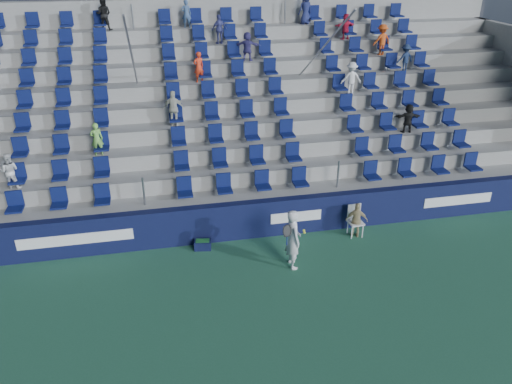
# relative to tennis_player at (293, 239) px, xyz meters

# --- Properties ---
(ground) EXTENTS (70.00, 70.00, 0.00)m
(ground) POSITION_rel_tennis_player_xyz_m (-0.95, -1.36, -0.89)
(ground) COLOR #2A6346
(ground) RESTS_ON ground
(sponsor_wall) EXTENTS (24.00, 0.32, 1.20)m
(sponsor_wall) POSITION_rel_tennis_player_xyz_m (-0.95, 1.79, -0.29)
(sponsor_wall) COLOR #10153B
(sponsor_wall) RESTS_ON ground
(grandstand) EXTENTS (24.00, 8.17, 6.63)m
(grandstand) POSITION_rel_tennis_player_xyz_m (-0.95, 6.88, 1.25)
(grandstand) COLOR gray
(grandstand) RESTS_ON ground
(tennis_player) EXTENTS (0.69, 0.67, 1.77)m
(tennis_player) POSITION_rel_tennis_player_xyz_m (0.00, 0.00, 0.00)
(tennis_player) COLOR silver
(tennis_player) RESTS_ON ground
(line_judge_chair) EXTENTS (0.47, 0.48, 0.99)m
(line_judge_chair) POSITION_rel_tennis_player_xyz_m (2.34, 1.29, -0.32)
(line_judge_chair) COLOR white
(line_judge_chair) RESTS_ON ground
(line_judge) EXTENTS (0.72, 0.48, 1.14)m
(line_judge) POSITION_rel_tennis_player_xyz_m (2.34, 1.14, -0.32)
(line_judge) COLOR tan
(line_judge) RESTS_ON ground
(ball_bin) EXTENTS (0.54, 0.39, 0.28)m
(ball_bin) POSITION_rel_tennis_player_xyz_m (-2.38, 1.39, -0.74)
(ball_bin) COLOR #0F1438
(ball_bin) RESTS_ON ground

